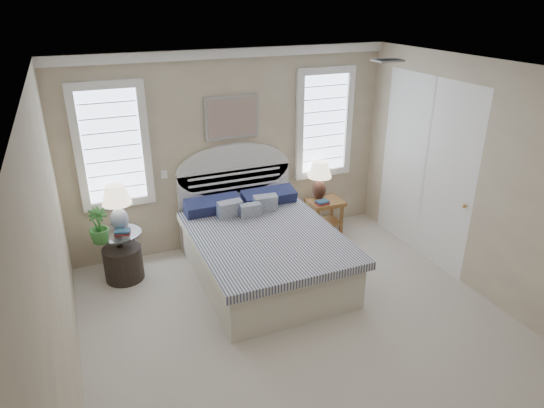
{
  "coord_description": "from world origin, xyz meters",
  "views": [
    {
      "loc": [
        -1.97,
        -3.58,
        3.33
      ],
      "look_at": [
        -0.04,
        1.0,
        1.16
      ],
      "focal_mm": 32.0,
      "sensor_mm": 36.0,
      "label": 1
    }
  ],
  "objects_px": {
    "bed": "(261,246)",
    "floor_pot": "(124,263)",
    "side_table_left": "(121,250)",
    "nightstand_right": "(325,210)",
    "lamp_left": "(117,202)",
    "lamp_right": "(320,176)"
  },
  "relations": [
    {
      "from": "bed",
      "to": "floor_pot",
      "type": "xyz_separation_m",
      "value": [
        -1.64,
        0.55,
        -0.17
      ]
    },
    {
      "from": "side_table_left",
      "to": "nightstand_right",
      "type": "distance_m",
      "value": 2.95
    },
    {
      "from": "side_table_left",
      "to": "lamp_left",
      "type": "relative_size",
      "value": 1.08
    },
    {
      "from": "nightstand_right",
      "to": "lamp_right",
      "type": "distance_m",
      "value": 0.51
    },
    {
      "from": "bed",
      "to": "lamp_right",
      "type": "bearing_deg",
      "value": 33.37
    },
    {
      "from": "side_table_left",
      "to": "nightstand_right",
      "type": "height_order",
      "value": "side_table_left"
    },
    {
      "from": "bed",
      "to": "side_table_left",
      "type": "xyz_separation_m",
      "value": [
        -1.65,
        0.59,
        0.0
      ]
    },
    {
      "from": "floor_pot",
      "to": "nightstand_right",
      "type": "bearing_deg",
      "value": 2.77
    },
    {
      "from": "bed",
      "to": "side_table_left",
      "type": "bearing_deg",
      "value": 160.26
    },
    {
      "from": "side_table_left",
      "to": "nightstand_right",
      "type": "bearing_deg",
      "value": 1.94
    },
    {
      "from": "nightstand_right",
      "to": "lamp_left",
      "type": "height_order",
      "value": "lamp_left"
    },
    {
      "from": "side_table_left",
      "to": "lamp_right",
      "type": "height_order",
      "value": "lamp_right"
    },
    {
      "from": "floor_pot",
      "to": "lamp_left",
      "type": "relative_size",
      "value": 0.81
    },
    {
      "from": "floor_pot",
      "to": "lamp_left",
      "type": "distance_m",
      "value": 0.78
    },
    {
      "from": "floor_pot",
      "to": "lamp_right",
      "type": "height_order",
      "value": "lamp_right"
    },
    {
      "from": "floor_pot",
      "to": "lamp_left",
      "type": "bearing_deg",
      "value": 77.84
    },
    {
      "from": "nightstand_right",
      "to": "floor_pot",
      "type": "height_order",
      "value": "nightstand_right"
    },
    {
      "from": "floor_pot",
      "to": "lamp_left",
      "type": "xyz_separation_m",
      "value": [
        0.03,
        0.15,
        0.77
      ]
    },
    {
      "from": "bed",
      "to": "lamp_left",
      "type": "distance_m",
      "value": 1.85
    },
    {
      "from": "nightstand_right",
      "to": "side_table_left",
      "type": "bearing_deg",
      "value": -178.06
    },
    {
      "from": "side_table_left",
      "to": "lamp_right",
      "type": "distance_m",
      "value": 2.96
    },
    {
      "from": "nightstand_right",
      "to": "floor_pot",
      "type": "relative_size",
      "value": 1.11
    }
  ]
}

